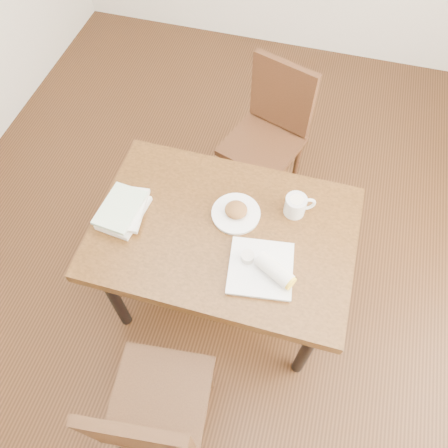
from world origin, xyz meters
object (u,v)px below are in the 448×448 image
(plate_scone, at_px, (236,212))
(book_stack, at_px, (124,210))
(chair_near, at_px, (153,415))
(table, at_px, (224,239))
(coffee_mug, at_px, (296,205))
(plate_burrito, at_px, (265,269))
(chair_far, at_px, (270,129))

(plate_scone, relative_size, book_stack, 0.83)
(chair_near, bearing_deg, table, 84.86)
(coffee_mug, bearing_deg, table, -147.65)
(plate_burrito, bearing_deg, coffee_mug, 78.78)
(table, height_order, chair_near, chair_near)
(plate_scone, xyz_separation_m, coffee_mug, (0.27, 0.10, 0.03))
(table, height_order, plate_burrito, plate_burrito)
(chair_near, relative_size, chair_far, 1.00)
(coffee_mug, bearing_deg, plate_burrito, -101.22)
(table, xyz_separation_m, chair_far, (0.04, 0.89, -0.12))
(coffee_mug, relative_size, book_stack, 0.52)
(table, height_order, coffee_mug, coffee_mug)
(coffee_mug, bearing_deg, chair_near, -110.27)
(coffee_mug, relative_size, plate_burrito, 0.46)
(plate_scone, xyz_separation_m, plate_burrito, (0.20, -0.25, 0.01))
(table, xyz_separation_m, plate_burrito, (0.23, -0.16, 0.11))
(chair_far, distance_m, coffee_mug, 0.79)
(chair_near, distance_m, book_stack, 0.91)
(table, distance_m, coffee_mug, 0.38)
(book_stack, bearing_deg, plate_burrito, -9.47)
(chair_near, bearing_deg, coffee_mug, 69.73)
(table, relative_size, plate_burrito, 3.83)
(plate_scone, bearing_deg, plate_burrito, -52.20)
(chair_far, height_order, plate_scone, chair_far)
(chair_near, relative_size, plate_burrito, 3.00)
(coffee_mug, distance_m, book_stack, 0.81)
(plate_scone, bearing_deg, table, -109.04)
(plate_scone, height_order, book_stack, plate_scone)
(chair_far, bearing_deg, coffee_mug, -69.85)
(chair_far, height_order, plate_burrito, chair_far)
(plate_burrito, bearing_deg, plate_scone, 127.80)
(chair_near, xyz_separation_m, plate_scone, (0.11, 0.91, 0.22))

